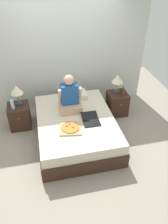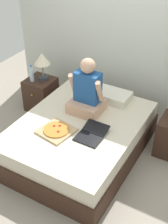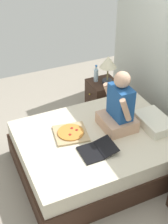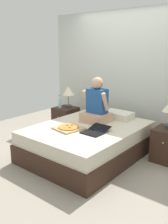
% 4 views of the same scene
% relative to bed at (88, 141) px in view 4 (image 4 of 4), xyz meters
% --- Properties ---
extents(ground_plane, '(5.89, 5.89, 0.00)m').
position_rel_bed_xyz_m(ground_plane, '(0.00, 0.00, -0.26)').
color(ground_plane, '#9E9384').
extents(wall_back, '(3.89, 0.12, 2.50)m').
position_rel_bed_xyz_m(wall_back, '(0.00, 1.37, 0.99)').
color(wall_back, silver).
rests_on(wall_back, ground).
extents(bed, '(1.54, 2.01, 0.52)m').
position_rel_bed_xyz_m(bed, '(0.00, 0.00, 0.00)').
color(bed, '#382319').
rests_on(bed, ground).
extents(nightstand_left, '(0.44, 0.47, 0.54)m').
position_rel_bed_xyz_m(nightstand_left, '(-1.12, 0.65, 0.01)').
color(nightstand_left, '#382319').
rests_on(nightstand_left, ground).
extents(lamp_on_left_nightstand, '(0.26, 0.26, 0.45)m').
position_rel_bed_xyz_m(lamp_on_left_nightstand, '(-1.08, 0.70, 0.61)').
color(lamp_on_left_nightstand, '#333842').
rests_on(lamp_on_left_nightstand, nightstand_left).
extents(water_bottle, '(0.07, 0.07, 0.28)m').
position_rel_bed_xyz_m(water_bottle, '(-1.20, 0.56, 0.40)').
color(water_bottle, silver).
rests_on(water_bottle, nightstand_left).
extents(nightstand_right, '(0.44, 0.47, 0.54)m').
position_rel_bed_xyz_m(nightstand_right, '(1.12, 0.65, 0.01)').
color(nightstand_right, '#382319').
rests_on(nightstand_right, ground).
extents(pillow, '(0.52, 0.34, 0.12)m').
position_rel_bed_xyz_m(pillow, '(0.12, 0.73, 0.32)').
color(pillow, silver).
rests_on(pillow, bed).
extents(person_seated, '(0.47, 0.40, 0.78)m').
position_rel_bed_xyz_m(person_seated, '(-0.05, 0.30, 0.55)').
color(person_seated, tan).
rests_on(person_seated, bed).
extents(laptop, '(0.32, 0.42, 0.07)m').
position_rel_bed_xyz_m(laptop, '(0.27, -0.18, 0.29)').
color(laptop, black).
rests_on(laptop, bed).
extents(pizza_box, '(0.46, 0.46, 0.05)m').
position_rel_bed_xyz_m(pizza_box, '(-0.15, -0.31, 0.28)').
color(pizza_box, tan).
rests_on(pizza_box, bed).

